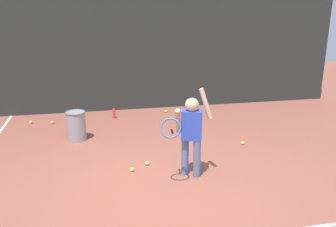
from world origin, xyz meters
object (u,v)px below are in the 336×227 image
object	(u,v)px
water_bottle	(114,114)
tennis_ball_6	(31,122)
tennis_ball_0	(243,143)
tennis_ball_4	(132,169)
tennis_ball_5	(52,122)
tennis_player	(191,130)
ball_hopper	(76,125)
tennis_ball_7	(166,111)
tennis_ball_2	(147,163)

from	to	relation	value
water_bottle	tennis_ball_6	distance (m)	1.80
tennis_ball_0	tennis_ball_4	xyz separation A→B (m)	(-2.12, -0.69, 0.00)
tennis_ball_0	tennis_ball_5	world-z (taller)	same
water_bottle	tennis_ball_6	bearing A→B (deg)	-179.34
tennis_ball_4	tennis_ball_6	xyz separation A→B (m)	(-1.91, 2.78, 0.00)
tennis_player	tennis_ball_6	xyz separation A→B (m)	(-2.75, 3.09, -0.69)
tennis_ball_5	tennis_ball_6	xyz separation A→B (m)	(-0.46, 0.11, 0.00)
tennis_player	water_bottle	xyz separation A→B (m)	(-0.95, 3.11, -0.62)
tennis_ball_0	ball_hopper	bearing A→B (deg)	163.64
tennis_ball_6	water_bottle	bearing A→B (deg)	0.66
tennis_ball_4	tennis_ball_0	bearing A→B (deg)	18.02
tennis_ball_6	ball_hopper	bearing A→B (deg)	-49.59
tennis_ball_5	tennis_ball_7	bearing A→B (deg)	7.11
ball_hopper	tennis_ball_4	bearing A→B (deg)	-60.58
tennis_ball_0	tennis_ball_5	xyz separation A→B (m)	(-3.57, 1.98, 0.00)
tennis_ball_7	tennis_ball_2	bearing A→B (deg)	-107.08
tennis_ball_4	water_bottle	bearing A→B (deg)	92.33
water_bottle	tennis_ball_6	world-z (taller)	water_bottle
tennis_player	tennis_ball_4	bearing A→B (deg)	176.72
tennis_ball_2	tennis_ball_6	distance (m)	3.39
tennis_ball_0	tennis_ball_2	xyz separation A→B (m)	(-1.86, -0.51, 0.00)
tennis_ball_2	tennis_ball_4	distance (m)	0.32
tennis_player	tennis_ball_6	world-z (taller)	tennis_player
water_bottle	tennis_ball_4	xyz separation A→B (m)	(0.11, -2.80, -0.08)
water_bottle	tennis_ball_5	bearing A→B (deg)	-174.41
tennis_player	water_bottle	distance (m)	3.31
tennis_ball_6	tennis_ball_7	distance (m)	3.04
ball_hopper	tennis_ball_5	distance (m)	1.26
tennis_player	tennis_ball_4	distance (m)	1.13
water_bottle	tennis_ball_7	world-z (taller)	water_bottle
tennis_ball_5	tennis_ball_6	size ratio (longest dim) A/B	1.00
tennis_ball_2	tennis_ball_0	bearing A→B (deg)	15.35
ball_hopper	tennis_ball_0	bearing A→B (deg)	-16.36
tennis_player	tennis_ball_7	size ratio (longest dim) A/B	20.46
tennis_ball_4	tennis_ball_7	distance (m)	3.19
tennis_ball_6	tennis_player	bearing A→B (deg)	-48.28
ball_hopper	tennis_ball_4	world-z (taller)	ball_hopper
ball_hopper	tennis_ball_4	xyz separation A→B (m)	(0.89, -1.57, -0.26)
ball_hopper	tennis_ball_7	world-z (taller)	ball_hopper
tennis_player	water_bottle	world-z (taller)	tennis_player
tennis_player	ball_hopper	bearing A→B (deg)	149.55
water_bottle	tennis_player	bearing A→B (deg)	-72.93
tennis_ball_4	tennis_ball_5	world-z (taller)	same
tennis_ball_0	tennis_ball_7	world-z (taller)	same
tennis_player	ball_hopper	world-z (taller)	tennis_player
tennis_player	tennis_ball_5	bearing A→B (deg)	144.64
tennis_player	water_bottle	size ratio (longest dim) A/B	6.14
tennis_ball_0	tennis_ball_4	world-z (taller)	same
tennis_player	tennis_ball_2	distance (m)	1.03
tennis_ball_4	tennis_ball_6	world-z (taller)	same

